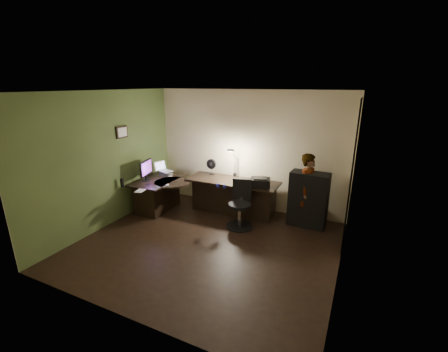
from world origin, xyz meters
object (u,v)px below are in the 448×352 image
at_px(monitor, 146,173).
at_px(cabinet, 308,199).
at_px(desk_left, 159,194).
at_px(person, 308,190).
at_px(office_chair, 240,205).
at_px(desk_right, 232,197).

bearing_deg(monitor, cabinet, -0.40).
relative_size(desk_left, cabinet, 1.12).
height_order(monitor, person, person).
height_order(monitor, office_chair, monitor).
distance_m(cabinet, person, 0.19).
bearing_deg(person, desk_left, 118.49).
bearing_deg(person, cabinet, -129.68).
xyz_separation_m(desk_left, person, (3.23, 0.69, 0.39)).
distance_m(cabinet, monitor, 3.55).
height_order(desk_right, office_chair, office_chair).
distance_m(desk_right, cabinet, 1.65).
bearing_deg(desk_right, person, 4.18).
relative_size(cabinet, person, 0.75).
distance_m(desk_left, desk_right, 1.70).
height_order(cabinet, monitor, cabinet).
height_order(desk_left, cabinet, cabinet).
xyz_separation_m(desk_right, office_chair, (0.42, -0.58, 0.10)).
distance_m(cabinet, office_chair, 1.40).
distance_m(desk_left, person, 3.32).
relative_size(desk_left, desk_right, 0.62).
xyz_separation_m(monitor, office_chair, (2.22, 0.13, -0.41)).
relative_size(cabinet, monitor, 2.19).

